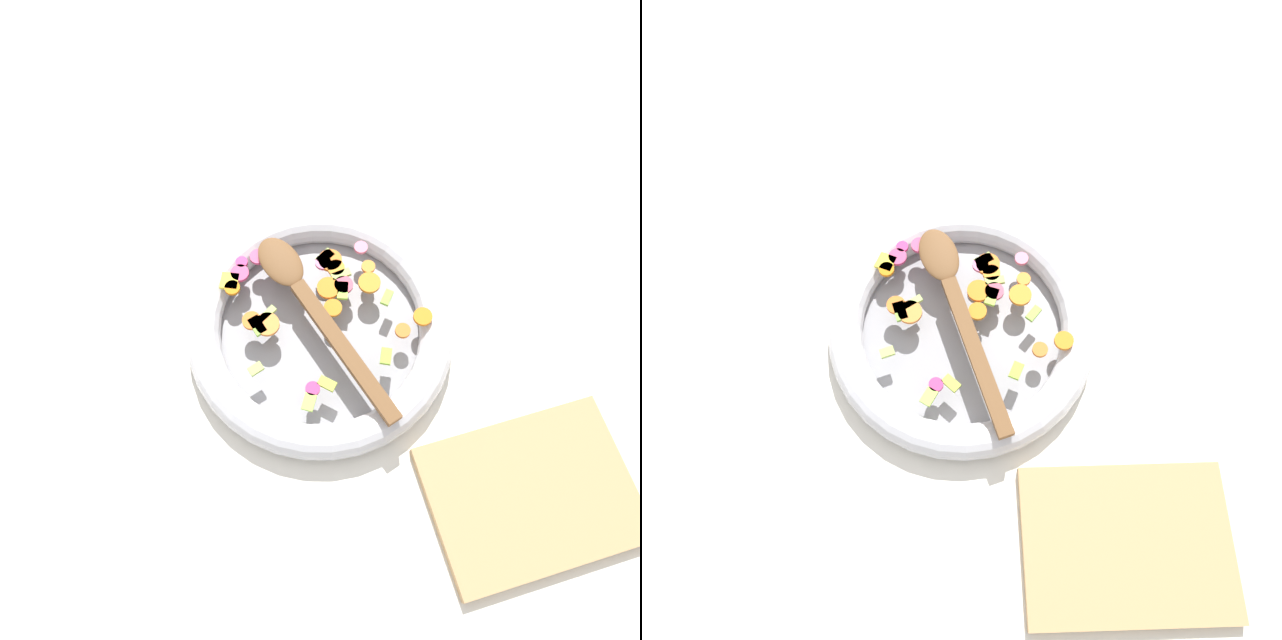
# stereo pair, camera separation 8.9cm
# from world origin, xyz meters

# --- Properties ---
(ground_plane) EXTENTS (4.00, 4.00, 0.00)m
(ground_plane) POSITION_xyz_m (0.00, 0.00, 0.00)
(ground_plane) COLOR silver
(skillet) EXTENTS (0.39, 0.39, 0.05)m
(skillet) POSITION_xyz_m (0.00, 0.00, 0.02)
(skillet) COLOR gray
(skillet) RESTS_ON ground_plane
(chopped_vegetables) EXTENTS (0.29, 0.27, 0.01)m
(chopped_vegetables) POSITION_xyz_m (-0.00, -0.04, 0.05)
(chopped_vegetables) COLOR orange
(chopped_vegetables) RESTS_ON skillet
(wooden_spoon) EXTENTS (0.14, 0.33, 0.01)m
(wooden_spoon) POSITION_xyz_m (0.01, -0.02, 0.06)
(wooden_spoon) COLOR brown
(wooden_spoon) RESTS_ON chopped_vegetables
(cutting_board) EXTENTS (0.27, 0.20, 0.02)m
(cutting_board) POSITION_xyz_m (-0.21, 0.31, 0.01)
(cutting_board) COLOR tan
(cutting_board) RESTS_ON ground_plane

